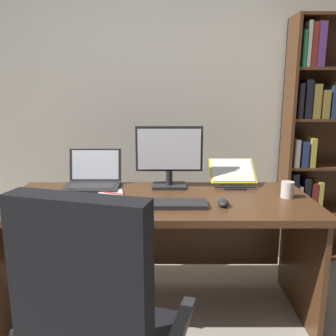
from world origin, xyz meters
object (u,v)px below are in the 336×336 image
at_px(keyboard, 171,204).
at_px(notepad, 112,195).
at_px(desk, 161,224).
at_px(open_binder, 44,207).
at_px(reading_stand_with_book, 234,173).
at_px(laptop, 95,179).
at_px(bookshelf, 332,145).
at_px(coffee_mug, 289,190).
at_px(monitor, 171,157).
at_px(pen, 115,193).
at_px(computer_mouse, 225,203).

distance_m(keyboard, notepad, 0.42).
bearing_deg(desk, open_binder, -155.98).
xyz_separation_m(keyboard, reading_stand_with_book, (0.43, 0.46, 0.07)).
xyz_separation_m(desk, laptop, (-0.44, 0.17, 0.25)).
distance_m(bookshelf, laptop, 1.91).
height_order(desk, reading_stand_with_book, reading_stand_with_book).
bearing_deg(notepad, reading_stand_with_book, 17.73).
xyz_separation_m(notepad, coffee_mug, (1.07, -0.04, 0.04)).
xyz_separation_m(monitor, notepad, (-0.36, -0.20, -0.20)).
distance_m(bookshelf, pen, 1.82).
bearing_deg(bookshelf, monitor, -157.11).
relative_size(monitor, open_binder, 0.79).
relative_size(bookshelf, keyboard, 4.63).
relative_size(monitor, notepad, 2.10).
bearing_deg(pen, monitor, 29.83).
height_order(keyboard, reading_stand_with_book, reading_stand_with_book).
relative_size(monitor, reading_stand_with_book, 1.44).
xyz_separation_m(computer_mouse, coffee_mug, (0.41, 0.16, 0.03)).
bearing_deg(notepad, computer_mouse, -17.13).
bearing_deg(keyboard, pen, 149.16).
xyz_separation_m(monitor, coffee_mug, (0.71, -0.24, -0.15)).
bearing_deg(bookshelf, keyboard, -143.96).
bearing_deg(monitor, bookshelf, 22.89).
bearing_deg(monitor, desk, -110.86).
xyz_separation_m(bookshelf, keyboard, (-1.31, -0.95, -0.19)).
xyz_separation_m(desk, monitor, (0.06, 0.17, 0.40)).
distance_m(desk, bookshelf, 1.60).
xyz_separation_m(desk, computer_mouse, (0.36, -0.23, 0.22)).
relative_size(keyboard, reading_stand_with_book, 1.38).
height_order(bookshelf, coffee_mug, bookshelf).
height_order(desk, pen, pen).
bearing_deg(bookshelf, desk, -152.24).
height_order(bookshelf, laptop, bookshelf).
xyz_separation_m(bookshelf, notepad, (-1.67, -0.75, -0.20)).
height_order(computer_mouse, reading_stand_with_book, reading_stand_with_book).
xyz_separation_m(laptop, keyboard, (0.51, -0.40, -0.04)).
bearing_deg(notepad, open_binder, -142.46).
relative_size(notepad, pen, 1.50).
xyz_separation_m(computer_mouse, notepad, (-0.66, 0.20, -0.02)).
distance_m(reading_stand_with_book, pen, 0.82).
height_order(laptop, reading_stand_with_book, laptop).
relative_size(reading_stand_with_book, notepad, 1.45).
relative_size(pen, coffee_mug, 1.42).
bearing_deg(coffee_mug, reading_stand_with_book, 133.18).
height_order(computer_mouse, coffee_mug, coffee_mug).
relative_size(monitor, laptop, 1.24).
relative_size(desk, pen, 13.17).
bearing_deg(desk, pen, -174.73).
xyz_separation_m(monitor, keyboard, (0.00, -0.40, -0.19)).
bearing_deg(desk, reading_stand_with_book, 24.66).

